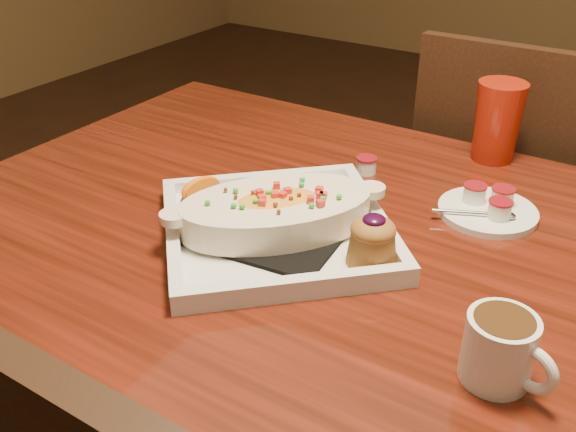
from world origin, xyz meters
The scene contains 7 objects.
table centered at (0.00, 0.00, 0.65)m, with size 1.50×0.90×0.75m.
chair_far centered at (0.00, 0.63, 0.51)m, with size 0.42×0.42×0.93m.
plate centered at (-0.18, -0.04, 0.78)m, with size 0.45×0.45×0.08m.
coffee_mug centered at (0.17, -0.15, 0.79)m, with size 0.10×0.07×0.08m.
saucer centered at (0.05, 0.19, 0.76)m, with size 0.15×0.15×0.10m.
creamer_loose centered at (-0.17, 0.22, 0.76)m, with size 0.04×0.04×0.03m.
red_tumbler centered at (-0.01, 0.40, 0.82)m, with size 0.09×0.09×0.14m, color #A11C0B.
Camera 1 is at (0.25, -0.69, 1.24)m, focal length 40.00 mm.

